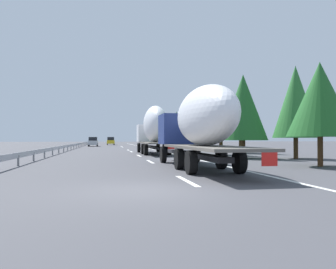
{
  "coord_description": "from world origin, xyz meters",
  "views": [
    {
      "loc": [
        -9.96,
        1.07,
        1.54
      ],
      "look_at": [
        20.04,
        -4.39,
        1.92
      ],
      "focal_mm": 36.03,
      "sensor_mm": 36.0,
      "label": 1
    }
  ],
  "objects_px": {
    "car_yellow_coupe": "(111,141)",
    "car_silver_hatch": "(93,142)",
    "truck_lead": "(154,128)",
    "road_sign": "(159,134)",
    "truck_trailing": "(199,123)"
  },
  "relations": [
    {
      "from": "car_yellow_coupe",
      "to": "truck_lead",
      "type": "bearing_deg",
      "value": -175.87
    },
    {
      "from": "truck_lead",
      "to": "car_yellow_coupe",
      "type": "height_order",
      "value": "truck_lead"
    },
    {
      "from": "truck_trailing",
      "to": "road_sign",
      "type": "bearing_deg",
      "value": -5.22
    },
    {
      "from": "truck_lead",
      "to": "road_sign",
      "type": "height_order",
      "value": "truck_lead"
    },
    {
      "from": "car_yellow_coupe",
      "to": "car_silver_hatch",
      "type": "bearing_deg",
      "value": 166.77
    },
    {
      "from": "truck_lead",
      "to": "road_sign",
      "type": "xyz_separation_m",
      "value": [
        16.97,
        -3.1,
        -0.37
      ]
    },
    {
      "from": "car_silver_hatch",
      "to": "truck_lead",
      "type": "bearing_deg",
      "value": -168.3
    },
    {
      "from": "truck_lead",
      "to": "truck_trailing",
      "type": "bearing_deg",
      "value": -180.0
    },
    {
      "from": "car_yellow_coupe",
      "to": "car_silver_hatch",
      "type": "distance_m",
      "value": 16.06
    },
    {
      "from": "car_yellow_coupe",
      "to": "car_silver_hatch",
      "type": "height_order",
      "value": "car_yellow_coupe"
    },
    {
      "from": "car_silver_hatch",
      "to": "road_sign",
      "type": "xyz_separation_m",
      "value": [
        -18.66,
        -10.48,
        1.31
      ]
    },
    {
      "from": "truck_trailing",
      "to": "car_yellow_coupe",
      "type": "relative_size",
      "value": 3.23
    },
    {
      "from": "truck_lead",
      "to": "truck_trailing",
      "type": "distance_m",
      "value": 16.94
    },
    {
      "from": "truck_lead",
      "to": "car_silver_hatch",
      "type": "bearing_deg",
      "value": 11.7
    },
    {
      "from": "car_silver_hatch",
      "to": "road_sign",
      "type": "bearing_deg",
      "value": -150.68
    }
  ]
}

